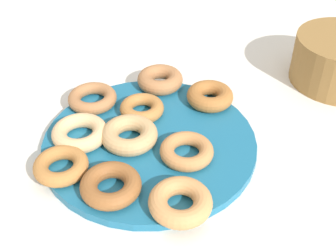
{
  "coord_description": "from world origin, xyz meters",
  "views": [
    {
      "loc": [
        0.53,
        0.08,
        0.48
      ],
      "look_at": [
        0.0,
        0.03,
        0.04
      ],
      "focal_mm": 46.88,
      "sensor_mm": 36.0,
      "label": 1
    }
  ],
  "objects_px": {
    "donut_0": "(129,135)",
    "donut_8": "(158,79)",
    "donut_1": "(210,96)",
    "donut_7": "(180,202)",
    "donut_4": "(111,185)",
    "donut_3": "(187,151)",
    "donut_5": "(80,133)",
    "donut_2": "(61,166)",
    "donut_6": "(92,98)",
    "donut_9": "(142,108)",
    "donut_plate": "(150,142)"
  },
  "relations": [
    {
      "from": "donut_plate",
      "to": "donut_1",
      "type": "distance_m",
      "value": 0.15
    },
    {
      "from": "donut_plate",
      "to": "donut_6",
      "type": "bearing_deg",
      "value": -127.77
    },
    {
      "from": "donut_9",
      "to": "donut_4",
      "type": "bearing_deg",
      "value": -5.42
    },
    {
      "from": "donut_3",
      "to": "donut_4",
      "type": "xyz_separation_m",
      "value": [
        0.08,
        -0.1,
        0.0
      ]
    },
    {
      "from": "donut_4",
      "to": "donut_9",
      "type": "xyz_separation_m",
      "value": [
        -0.18,
        0.02,
        -0.0
      ]
    },
    {
      "from": "donut_0",
      "to": "donut_2",
      "type": "distance_m",
      "value": 0.12
    },
    {
      "from": "donut_plate",
      "to": "donut_7",
      "type": "bearing_deg",
      "value": 23.4
    },
    {
      "from": "donut_2",
      "to": "donut_3",
      "type": "distance_m",
      "value": 0.19
    },
    {
      "from": "donut_plate",
      "to": "donut_5",
      "type": "distance_m",
      "value": 0.11
    },
    {
      "from": "donut_1",
      "to": "donut_8",
      "type": "distance_m",
      "value": 0.11
    },
    {
      "from": "donut_6",
      "to": "donut_1",
      "type": "bearing_deg",
      "value": 96.32
    },
    {
      "from": "donut_2",
      "to": "donut_3",
      "type": "height_order",
      "value": "same"
    },
    {
      "from": "donut_0",
      "to": "donut_7",
      "type": "bearing_deg",
      "value": 34.84
    },
    {
      "from": "donut_2",
      "to": "donut_7",
      "type": "distance_m",
      "value": 0.19
    },
    {
      "from": "donut_1",
      "to": "donut_2",
      "type": "distance_m",
      "value": 0.29
    },
    {
      "from": "donut_5",
      "to": "donut_7",
      "type": "xyz_separation_m",
      "value": [
        0.13,
        0.17,
        0.0
      ]
    },
    {
      "from": "donut_2",
      "to": "donut_9",
      "type": "relative_size",
      "value": 1.07
    },
    {
      "from": "donut_2",
      "to": "donut_5",
      "type": "height_order",
      "value": "donut_5"
    },
    {
      "from": "donut_1",
      "to": "donut_6",
      "type": "height_order",
      "value": "donut_1"
    },
    {
      "from": "donut_plate",
      "to": "donut_9",
      "type": "distance_m",
      "value": 0.07
    },
    {
      "from": "donut_3",
      "to": "donut_4",
      "type": "height_order",
      "value": "donut_4"
    },
    {
      "from": "donut_0",
      "to": "donut_5",
      "type": "relative_size",
      "value": 1.01
    },
    {
      "from": "donut_6",
      "to": "donut_7",
      "type": "relative_size",
      "value": 0.99
    },
    {
      "from": "donut_5",
      "to": "donut_4",
      "type": "bearing_deg",
      "value": 33.7
    },
    {
      "from": "donut_1",
      "to": "donut_4",
      "type": "relative_size",
      "value": 0.95
    },
    {
      "from": "donut_0",
      "to": "donut_4",
      "type": "relative_size",
      "value": 1.04
    },
    {
      "from": "donut_7",
      "to": "donut_8",
      "type": "height_order",
      "value": "donut_8"
    },
    {
      "from": "donut_5",
      "to": "donut_6",
      "type": "height_order",
      "value": "donut_5"
    },
    {
      "from": "donut_4",
      "to": "donut_plate",
      "type": "bearing_deg",
      "value": 161.5
    },
    {
      "from": "donut_8",
      "to": "donut_9",
      "type": "height_order",
      "value": "donut_8"
    },
    {
      "from": "donut_plate",
      "to": "donut_1",
      "type": "xyz_separation_m",
      "value": [
        -0.11,
        0.09,
        0.02
      ]
    },
    {
      "from": "donut_2",
      "to": "donut_4",
      "type": "relative_size",
      "value": 0.94
    },
    {
      "from": "donut_4",
      "to": "donut_8",
      "type": "xyz_separation_m",
      "value": [
        -0.27,
        0.04,
        0.0
      ]
    },
    {
      "from": "donut_3",
      "to": "donut_6",
      "type": "relative_size",
      "value": 0.96
    },
    {
      "from": "donut_plate",
      "to": "donut_2",
      "type": "xyz_separation_m",
      "value": [
        0.08,
        -0.12,
        0.02
      ]
    },
    {
      "from": "donut_0",
      "to": "donut_1",
      "type": "xyz_separation_m",
      "value": [
        -0.12,
        0.13,
        -0.0
      ]
    },
    {
      "from": "donut_4",
      "to": "donut_7",
      "type": "bearing_deg",
      "value": 77.64
    },
    {
      "from": "donut_1",
      "to": "donut_4",
      "type": "height_order",
      "value": "donut_1"
    },
    {
      "from": "donut_5",
      "to": "donut_3",
      "type": "bearing_deg",
      "value": 81.65
    },
    {
      "from": "donut_0",
      "to": "donut_8",
      "type": "xyz_separation_m",
      "value": [
        -0.16,
        0.03,
        0.0
      ]
    },
    {
      "from": "donut_8",
      "to": "donut_5",
      "type": "bearing_deg",
      "value": -33.14
    },
    {
      "from": "donut_plate",
      "to": "donut_4",
      "type": "height_order",
      "value": "donut_4"
    },
    {
      "from": "donut_plate",
      "to": "donut_9",
      "type": "relative_size",
      "value": 4.53
    },
    {
      "from": "donut_6",
      "to": "donut_7",
      "type": "bearing_deg",
      "value": 37.42
    },
    {
      "from": "donut_4",
      "to": "donut_3",
      "type": "bearing_deg",
      "value": 129.2
    },
    {
      "from": "donut_4",
      "to": "donut_6",
      "type": "distance_m",
      "value": 0.22
    },
    {
      "from": "donut_plate",
      "to": "donut_3",
      "type": "relative_size",
      "value": 4.16
    },
    {
      "from": "donut_7",
      "to": "donut_0",
      "type": "bearing_deg",
      "value": -145.16
    },
    {
      "from": "donut_2",
      "to": "donut_8",
      "type": "relative_size",
      "value": 0.96
    },
    {
      "from": "donut_3",
      "to": "donut_4",
      "type": "relative_size",
      "value": 0.95
    }
  ]
}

